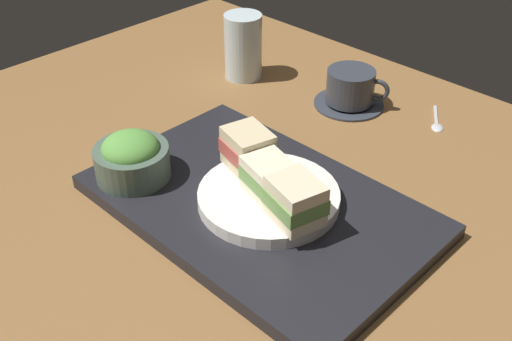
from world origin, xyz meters
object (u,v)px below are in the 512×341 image
at_px(sandwich_plate, 269,197).
at_px(sandwich_middle, 269,177).
at_px(salad_bowl, 132,157).
at_px(sandwich_near, 246,151).
at_px(teaspoon, 437,123).
at_px(sandwich_far, 295,201).
at_px(drinking_glass, 243,46).
at_px(coffee_cup, 351,89).

height_order(sandwich_plate, sandwich_middle, sandwich_middle).
distance_m(sandwich_middle, salad_bowl, 0.20).
relative_size(sandwich_plate, sandwich_near, 2.43).
xyz_separation_m(sandwich_middle, teaspoon, (0.04, 0.37, -0.06)).
relative_size(sandwich_middle, sandwich_far, 0.98).
bearing_deg(drinking_glass, salad_bowl, -68.49).
distance_m(drinking_glass, teaspoon, 0.38).
relative_size(sandwich_far, teaspoon, 0.99).
relative_size(sandwich_middle, drinking_glass, 0.63).
relative_size(coffee_cup, drinking_glass, 1.03).
xyz_separation_m(sandwich_middle, coffee_cup, (-0.11, 0.32, -0.03)).
relative_size(sandwich_near, drinking_glass, 0.64).
xyz_separation_m(sandwich_near, salad_bowl, (-0.12, -0.11, -0.01)).
height_order(sandwich_plate, sandwich_near, sandwich_near).
bearing_deg(coffee_cup, salad_bowl, -99.96).
bearing_deg(salad_bowl, coffee_cup, 80.04).
bearing_deg(sandwich_far, sandwich_near, 163.48).
bearing_deg(sandwich_near, drinking_glass, 135.85).
distance_m(sandwich_middle, coffee_cup, 0.34).
distance_m(sandwich_middle, teaspoon, 0.38).
bearing_deg(sandwich_far, teaspoon, 93.22).
height_order(sandwich_middle, salad_bowl, salad_bowl).
height_order(salad_bowl, teaspoon, salad_bowl).
distance_m(sandwich_middle, drinking_glass, 0.42).
xyz_separation_m(drinking_glass, teaspoon, (0.36, 0.10, -0.06)).
relative_size(sandwich_far, coffee_cup, 0.63).
relative_size(sandwich_middle, teaspoon, 0.97).
bearing_deg(sandwich_near, sandwich_far, -16.52).
relative_size(sandwich_plate, sandwich_far, 2.43).
relative_size(salad_bowl, drinking_glass, 0.87).
height_order(sandwich_middle, teaspoon, sandwich_middle).
bearing_deg(teaspoon, sandwich_near, -106.12).
relative_size(sandwich_near, sandwich_far, 1.00).
height_order(sandwich_plate, teaspoon, sandwich_plate).
relative_size(salad_bowl, coffee_cup, 0.85).
bearing_deg(salad_bowl, sandwich_plate, 26.41).
bearing_deg(teaspoon, sandwich_far, -86.78).
relative_size(sandwich_near, salad_bowl, 0.74).
height_order(sandwich_near, sandwich_middle, sandwich_near).
height_order(salad_bowl, coffee_cup, salad_bowl).
bearing_deg(teaspoon, coffee_cup, -161.92).
relative_size(sandwich_far, salad_bowl, 0.74).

